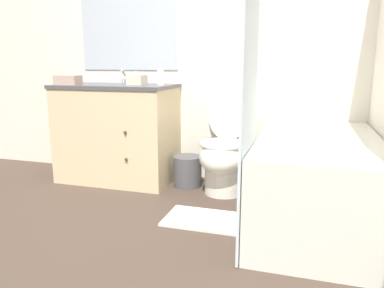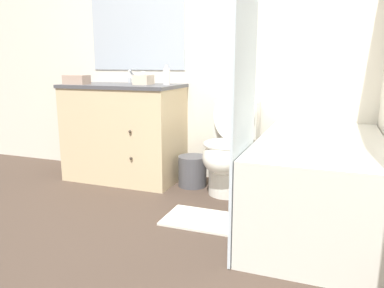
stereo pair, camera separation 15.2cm
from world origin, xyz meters
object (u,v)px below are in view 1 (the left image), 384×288
(toilet, at_px, (225,151))
(bath_mat, at_px, (209,220))
(tissue_box, at_px, (137,80))
(bath_towel_folded, at_px, (293,146))
(bathtub, at_px, (317,179))
(vanity_cabinet, at_px, (118,132))
(soap_dispenser, at_px, (161,76))
(hand_towel_folded, at_px, (68,80))
(wastebasket, at_px, (187,171))
(sink_faucet, at_px, (126,79))

(toilet, relative_size, bath_mat, 1.45)
(tissue_box, relative_size, bath_towel_folded, 0.51)
(bathtub, bearing_deg, tissue_box, 162.53)
(vanity_cabinet, bearing_deg, soap_dispenser, 2.56)
(soap_dispenser, height_order, hand_towel_folded, soap_dispenser)
(wastebasket, bearing_deg, bath_mat, -61.53)
(soap_dispenser, bearing_deg, tissue_box, -178.85)
(tissue_box, xyz_separation_m, bath_mat, (0.82, -0.68, -0.89))
(toilet, xyz_separation_m, bath_mat, (0.02, -0.61, -0.33))
(toilet, bearing_deg, bathtub, -29.47)
(sink_faucet, bearing_deg, bath_mat, -40.74)
(bath_mat, bearing_deg, wastebasket, 118.47)
(toilet, distance_m, wastebasket, 0.40)
(vanity_cabinet, distance_m, bath_mat, 1.29)
(wastebasket, distance_m, bath_mat, 0.77)
(toilet, bearing_deg, vanity_cabinet, 176.46)
(hand_towel_folded, bearing_deg, bathtub, -8.07)
(toilet, relative_size, soap_dispenser, 5.00)
(hand_towel_folded, xyz_separation_m, bath_towel_folded, (1.90, -0.81, -0.28))
(vanity_cabinet, xyz_separation_m, tissue_box, (0.20, 0.01, 0.46))
(vanity_cabinet, relative_size, hand_towel_folded, 4.86)
(bathtub, distance_m, hand_towel_folded, 2.16)
(vanity_cabinet, xyz_separation_m, sink_faucet, (-0.00, 0.20, 0.45))
(sink_faucet, bearing_deg, toilet, -14.94)
(bath_towel_folded, bearing_deg, vanity_cabinet, 147.77)
(vanity_cabinet, distance_m, toilet, 1.00)
(vanity_cabinet, bearing_deg, toilet, -3.54)
(sink_faucet, height_order, bath_towel_folded, sink_faucet)
(vanity_cabinet, bearing_deg, bath_towel_folded, -32.23)
(soap_dispenser, bearing_deg, bath_mat, -48.82)
(toilet, xyz_separation_m, bath_towel_folded, (0.55, -0.91, 0.27))
(toilet, bearing_deg, bath_towel_folded, -58.83)
(sink_faucet, bearing_deg, bath_towel_folded, -37.31)
(bath_towel_folded, bearing_deg, bath_mat, 150.29)
(tissue_box, xyz_separation_m, soap_dispenser, (0.22, 0.00, 0.03))
(sink_faucet, height_order, wastebasket, sink_faucet)
(vanity_cabinet, xyz_separation_m, hand_towel_folded, (-0.36, -0.16, 0.46))
(wastebasket, xyz_separation_m, bath_mat, (0.36, -0.67, -0.12))
(soap_dispenser, bearing_deg, bathtub, -20.37)
(wastebasket, height_order, tissue_box, tissue_box)
(hand_towel_folded, bearing_deg, bath_towel_folded, -22.96)
(bathtub, height_order, wastebasket, bathtub)
(wastebasket, xyz_separation_m, hand_towel_folded, (-1.02, -0.16, 0.76))
(tissue_box, height_order, bath_mat, tissue_box)
(sink_faucet, distance_m, bath_towel_folded, 1.95)
(vanity_cabinet, distance_m, wastebasket, 0.72)
(soap_dispenser, bearing_deg, hand_towel_folded, -166.70)
(sink_faucet, height_order, hand_towel_folded, sink_faucet)
(bath_mat, bearing_deg, tissue_box, 140.09)
(vanity_cabinet, distance_m, bathtub, 1.75)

